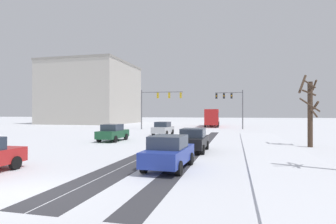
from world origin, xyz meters
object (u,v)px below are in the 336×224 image
Objects in this scene: car_dark_green_second at (113,133)px; traffic_signal_far_right at (232,101)px; bare_tree_sidewalk_mid at (310,110)px; office_building_far_left_block at (92,93)px; car_blue_fourth at (169,152)px; bus_oncoming at (212,116)px; traffic_signal_far_left at (158,100)px; car_black_third at (193,140)px; car_silver_lead at (163,128)px.

traffic_signal_far_right is at bearing 64.49° from car_dark_green_second.
office_building_far_left_block is (-41.93, 41.01, 4.84)m from bare_tree_sidewalk_mid.
car_blue_fourth is at bearing -129.18° from bare_tree_sidewalk_mid.
bare_tree_sidewalk_mid reaches higher than bus_oncoming.
traffic_signal_far_left is 0.63× the size of bus_oncoming.
car_dark_green_second and car_black_third have the same top height.
bus_oncoming is at bearing 56.72° from traffic_signal_far_left.
car_silver_lead is 0.72× the size of bare_tree_sidewalk_mid.
bus_oncoming is at bearing 79.99° from car_silver_lead.
car_black_third is at bearing -87.47° from bus_oncoming.
traffic_signal_far_left is 32.28m from office_building_far_left_block.
office_building_far_left_block is at bearing 135.63° from bare_tree_sidewalk_mid.
bare_tree_sidewalk_mid is (14.26, -8.42, 2.10)m from car_silver_lead.
office_building_far_left_block is at bearing 130.33° from car_silver_lead.
bare_tree_sidewalk_mid is at bearing 50.82° from car_blue_fourth.
car_silver_lead is at bearing 105.61° from car_blue_fourth.
car_blue_fourth is 42.36m from bus_oncoming.
car_black_third is at bearing -151.50° from bare_tree_sidewalk_mid.
bare_tree_sidewalk_mid is at bearing -47.24° from traffic_signal_far_left.
office_building_far_left_block reaches higher than bus_oncoming.
traffic_signal_far_right is 24.21m from bare_tree_sidewalk_mid.
car_silver_lead is at bearing -71.18° from traffic_signal_far_left.
traffic_signal_far_right reaches higher than car_blue_fourth.
car_black_third is 0.37× the size of bus_oncoming.
car_blue_fourth is 0.20× the size of office_building_far_left_block.
traffic_signal_far_right is 28.33m from car_black_third.
office_building_far_left_block is (-27.67, 32.59, 6.95)m from car_silver_lead.
office_building_far_left_block is (-31.73, 9.57, 5.77)m from bus_oncoming.
bare_tree_sidewalk_mid is (6.34, -23.29, -1.82)m from traffic_signal_far_right.
office_building_far_left_block reaches higher than traffic_signal_far_right.
car_black_third is (8.58, -5.25, 0.00)m from car_dark_green_second.
traffic_signal_far_right is 34.49m from car_blue_fourth.
car_dark_green_second is (-10.84, -22.72, -3.93)m from traffic_signal_far_right.
car_black_third is at bearing -68.67° from traffic_signal_far_left.
bus_oncoming is at bearing -16.78° from office_building_far_left_block.
traffic_signal_far_left is 1.07× the size of traffic_signal_far_right.
car_blue_fourth is 14.19m from bare_tree_sidewalk_mid.
car_dark_green_second is 47.92m from office_building_far_left_block.
car_silver_lead is at bearing -118.03° from traffic_signal_far_right.
car_black_third is at bearing -53.89° from office_building_far_left_block.
traffic_signal_far_left is 14.56m from bus_oncoming.
car_dark_green_second is 0.37× the size of bus_oncoming.
bare_tree_sidewalk_mid is (17.18, -0.58, 2.10)m from car_dark_green_second.
bus_oncoming is at bearing 91.80° from car_blue_fourth.
bare_tree_sidewalk_mid is at bearing -1.92° from car_dark_green_second.
car_silver_lead is 20.04m from car_blue_fourth.
car_blue_fourth is (-2.53, -34.18, -3.93)m from traffic_signal_far_right.
traffic_signal_far_left is 19.36m from car_dark_green_second.
traffic_signal_far_left reaches higher than bare_tree_sidewalk_mid.
bus_oncoming is 33.64m from office_building_far_left_block.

